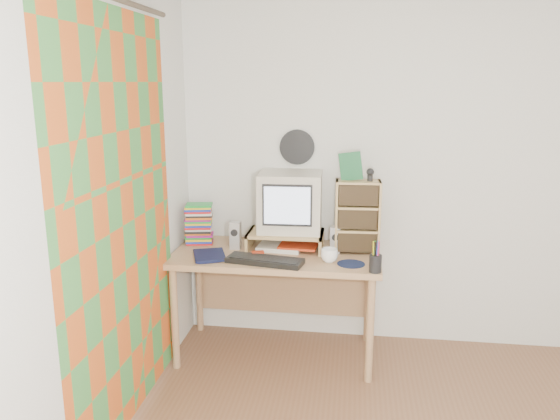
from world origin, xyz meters
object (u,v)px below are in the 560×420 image
(cd_rack, at_px, (357,217))
(keyboard, at_px, (265,261))
(crt_monitor, at_px, (290,202))
(dvd_stack, at_px, (199,226))
(desk, at_px, (278,268))
(mug, at_px, (329,255))
(diary, at_px, (194,255))

(cd_rack, bearing_deg, keyboard, -154.50)
(crt_monitor, xyz_separation_m, dvd_stack, (-0.66, -0.01, -0.19))
(keyboard, distance_m, dvd_stack, 0.67)
(desk, relative_size, keyboard, 2.84)
(mug, bearing_deg, crt_monitor, 134.05)
(dvd_stack, distance_m, cd_rack, 1.13)
(crt_monitor, height_order, keyboard, crt_monitor)
(dvd_stack, distance_m, diary, 0.36)
(keyboard, distance_m, mug, 0.42)
(cd_rack, bearing_deg, desk, 179.30)
(crt_monitor, bearing_deg, diary, -151.69)
(cd_rack, bearing_deg, dvd_stack, 174.03)
(keyboard, xyz_separation_m, dvd_stack, (-0.54, 0.37, 0.11))
(cd_rack, distance_m, mug, 0.36)
(keyboard, relative_size, cd_rack, 1.00)
(crt_monitor, bearing_deg, keyboard, -108.86)
(mug, bearing_deg, diary, -177.18)
(keyboard, xyz_separation_m, diary, (-0.48, 0.03, 0.01))
(desk, relative_size, mug, 12.51)
(desk, height_order, keyboard, keyboard)
(diary, bearing_deg, desk, 6.61)
(mug, bearing_deg, dvd_stack, 162.69)
(crt_monitor, bearing_deg, desk, -132.90)
(crt_monitor, distance_m, dvd_stack, 0.68)
(crt_monitor, relative_size, cd_rack, 0.86)
(desk, height_order, mug, mug)
(crt_monitor, height_order, mug, crt_monitor)
(diary, bearing_deg, dvd_stack, 80.31)
(crt_monitor, xyz_separation_m, keyboard, (-0.12, -0.38, -0.31))
(desk, bearing_deg, diary, -153.51)
(keyboard, xyz_separation_m, mug, (0.41, 0.08, 0.03))
(crt_monitor, relative_size, dvd_stack, 1.64)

